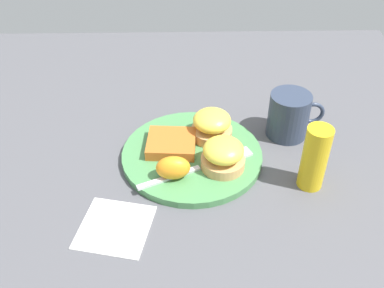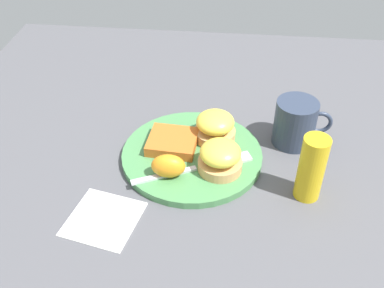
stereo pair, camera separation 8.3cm
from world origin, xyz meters
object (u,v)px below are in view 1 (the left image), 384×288
Objects in this scene: sandwich_benedict_left at (223,155)px; fork at (204,166)px; orange_wedge at (173,168)px; hashbrown_patty at (171,143)px; cup at (289,115)px; condiment_bottle at (315,158)px; sandwich_benedict_right at (212,125)px.

sandwich_benedict_left is 0.38× the size of fork.
orange_wedge is 0.28× the size of fork.
sandwich_benedict_left is 0.09m from orange_wedge.
hashbrown_patty is 0.24m from cup.
condiment_bottle reaches higher than hashbrown_patty.
sandwich_benedict_right is at bearing -171.71° from cup.
cup is at bearing 31.29° from orange_wedge.
sandwich_benedict_left reaches higher than fork.
sandwich_benedict_left is 0.88× the size of hashbrown_patty.
orange_wedge reaches higher than hashbrown_patty.
hashbrown_patty is at bearing 159.68° from condiment_bottle.
hashbrown_patty is at bearing -156.85° from sandwich_benedict_right.
condiment_bottle is at bearing -10.21° from fork.
sandwich_benedict_left is at bearing -80.43° from sandwich_benedict_right.
condiment_bottle is at bearing -1.97° from orange_wedge.
orange_wedge is 0.49× the size of condiment_bottle.
sandwich_benedict_left is 1.00× the size of sandwich_benedict_right.
fork is 1.73× the size of condiment_bottle.
cup is at bearing 95.11° from condiment_bottle.
orange_wedge is at bearing -122.49° from sandwich_benedict_right.
hashbrown_patty is (-0.09, 0.06, -0.02)m from sandwich_benedict_left.
fork is (-0.03, -0.00, -0.02)m from sandwich_benedict_left.
sandwich_benedict_right is 0.21m from condiment_bottle.
condiment_bottle is at bearing -36.66° from sandwich_benedict_right.
sandwich_benedict_left is at bearing 167.10° from condiment_bottle.
fork is (-0.02, -0.09, -0.02)m from sandwich_benedict_right.
cup is at bearing 38.88° from sandwich_benedict_left.
condiment_bottle reaches higher than sandwich_benedict_left.
sandwich_benedict_left is 0.16m from condiment_bottle.
orange_wedge reaches higher than fork.
condiment_bottle is (0.15, -0.03, 0.02)m from sandwich_benedict_left.
cup reaches higher than sandwich_benedict_left.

